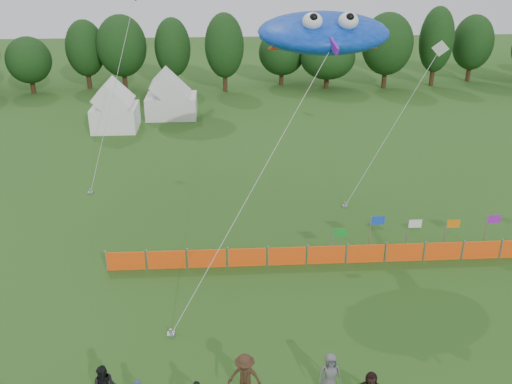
{
  "coord_description": "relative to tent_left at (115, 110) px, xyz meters",
  "views": [
    {
      "loc": [
        -1.34,
        -16.1,
        15.17
      ],
      "look_at": [
        0.0,
        6.0,
        5.2
      ],
      "focal_mm": 40.0,
      "sensor_mm": 36.0,
      "label": 1
    }
  ],
  "objects": [
    {
      "name": "tent_left",
      "position": [
        0.0,
        0.0,
        0.0
      ],
      "size": [
        3.8,
        3.8,
        3.35
      ],
      "color": "white",
      "rests_on": "ground"
    },
    {
      "name": "flag_row",
      "position": [
        18.67,
        -22.47,
        -0.29
      ],
      "size": [
        8.73,
        0.7,
        2.28
      ],
      "color": "gray",
      "rests_on": "ground"
    },
    {
      "name": "small_kite_dark",
      "position": [
        1.88,
        -7.79,
        4.62
      ],
      "size": [
        3.05,
        10.44,
        11.61
      ],
      "color": "black",
      "rests_on": "ground"
    },
    {
      "name": "barrier_fence",
      "position": [
        14.18,
        -23.01,
        -1.19
      ],
      "size": [
        21.9,
        0.06,
        1.0
      ],
      "color": "#FF4D0E",
      "rests_on": "ground"
    },
    {
      "name": "stingray_kite",
      "position": [
        14.25,
        -18.78,
        9.15
      ],
      "size": [
        11.43,
        18.05,
        12.07
      ],
      "color": "blue",
      "rests_on": "ground"
    },
    {
      "name": "spectator_e",
      "position": [
        12.76,
        -31.86,
        -0.85
      ],
      "size": [
        0.83,
        0.54,
        1.69
      ],
      "primitive_type": "imported",
      "rotation": [
        0.0,
        0.0,
        0.01
      ],
      "color": "#56555B",
      "rests_on": "ground"
    },
    {
      "name": "tent_right",
      "position": [
        4.52,
        3.4,
        -0.06
      ],
      "size": [
        4.59,
        3.67,
        3.24
      ],
      "color": "silver",
      "rests_on": "ground"
    },
    {
      "name": "small_kite_white",
      "position": [
        20.82,
        -13.45,
        4.14
      ],
      "size": [
        7.16,
        4.86,
        9.23
      ],
      "color": "silver",
      "rests_on": "ground"
    },
    {
      "name": "spectator_c",
      "position": [
        9.7,
        -32.0,
        -0.73
      ],
      "size": [
        1.37,
        0.99,
        1.92
      ],
      "primitive_type": "imported",
      "rotation": [
        0.0,
        0.0,
        -0.24
      ],
      "color": "#392416",
      "rests_on": "ground"
    },
    {
      "name": "treeline",
      "position": [
        12.09,
        13.42,
        2.49
      ],
      "size": [
        104.57,
        8.78,
        8.36
      ],
      "color": "#382314",
      "rests_on": "ground"
    }
  ]
}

